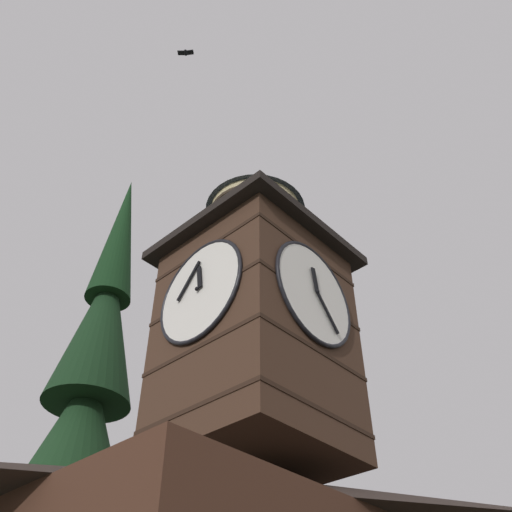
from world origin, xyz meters
The scene contains 3 objects.
clock_tower centered at (-0.72, -1.31, 9.99)m, with size 4.43×4.43×8.72m.
pine_tree_behind centered at (-0.76, -8.85, 7.78)m, with size 5.28×5.28×20.69m.
flying_bird_high centered at (3.03, -0.60, 17.04)m, with size 0.40×0.45×0.11m.
Camera 1 is at (8.25, 7.06, 1.59)m, focal length 40.69 mm.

